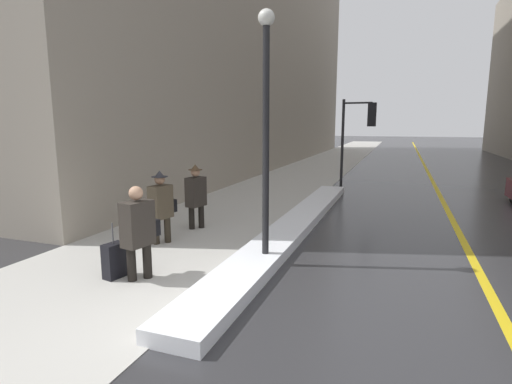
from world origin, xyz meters
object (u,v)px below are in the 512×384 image
object	(u,v)px
traffic_light_near	(361,124)
rolling_suitcase	(114,261)
pedestrian_in_fedora	(161,204)
pedestrian_trailing	(196,194)
lamp_post	(266,116)
pedestrian_with_shoulder_bag	(138,229)

from	to	relation	value
traffic_light_near	rolling_suitcase	distance (m)	11.62
pedestrian_in_fedora	rolling_suitcase	distance (m)	2.07
pedestrian_in_fedora	pedestrian_trailing	world-z (taller)	pedestrian_trailing
lamp_post	rolling_suitcase	distance (m)	3.54
pedestrian_with_shoulder_bag	pedestrian_in_fedora	bearing A→B (deg)	-145.77
lamp_post	rolling_suitcase	world-z (taller)	lamp_post
pedestrian_trailing	rolling_suitcase	xyz separation A→B (m)	(0.24, -3.29, -0.57)
traffic_light_near	rolling_suitcase	world-z (taller)	traffic_light_near
pedestrian_trailing	rolling_suitcase	bearing A→B (deg)	15.42
pedestrian_with_shoulder_bag	pedestrian_trailing	size ratio (longest dim) A/B	0.99
pedestrian_in_fedora	lamp_post	bearing A→B (deg)	90.33
traffic_light_near	pedestrian_in_fedora	size ratio (longest dim) A/B	2.20
pedestrian_with_shoulder_bag	pedestrian_trailing	bearing A→B (deg)	-156.69
pedestrian_in_fedora	pedestrian_trailing	xyz separation A→B (m)	(0.11, 1.34, 0.01)
traffic_light_near	pedestrian_in_fedora	xyz separation A→B (m)	(-3.20, -9.08, -1.66)
pedestrian_in_fedora	pedestrian_trailing	bearing A→B (deg)	-173.33
lamp_post	rolling_suitcase	xyz separation A→B (m)	(-2.16, -1.47, -2.38)
rolling_suitcase	traffic_light_near	bearing A→B (deg)	176.80
rolling_suitcase	pedestrian_with_shoulder_bag	bearing A→B (deg)	113.02
pedestrian_with_shoulder_bag	pedestrian_trailing	xyz separation A→B (m)	(-0.68, 3.20, 0.00)
traffic_light_near	pedestrian_trailing	xyz separation A→B (m)	(-3.10, -7.74, -1.65)
lamp_post	pedestrian_with_shoulder_bag	distance (m)	2.86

